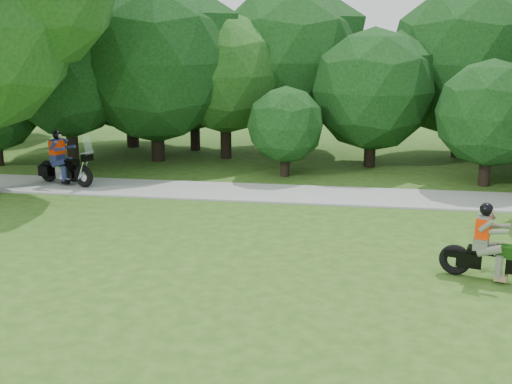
{
  "coord_description": "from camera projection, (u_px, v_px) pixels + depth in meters",
  "views": [
    {
      "loc": [
        0.82,
        -11.08,
        4.96
      ],
      "look_at": [
        -1.33,
        2.84,
        1.38
      ],
      "focal_mm": 45.0,
      "sensor_mm": 36.0,
      "label": 1
    }
  ],
  "objects": [
    {
      "name": "tree_line",
      "position": [
        383.0,
        67.0,
        24.59
      ],
      "size": [
        40.19,
        11.38,
        7.61
      ],
      "color": "black",
      "rests_on": "ground"
    },
    {
      "name": "ground",
      "position": [
        303.0,
        303.0,
        11.95
      ],
      "size": [
        100.0,
        100.0,
        0.0
      ],
      "primitive_type": "plane",
      "color": "#325117",
      "rests_on": "ground"
    },
    {
      "name": "touring_motorcycle",
      "position": [
        62.0,
        165.0,
        20.77
      ],
      "size": [
        2.22,
        1.26,
        1.75
      ],
      "rotation": [
        0.0,
        0.0,
        -0.36
      ],
      "color": "black",
      "rests_on": "walkway"
    },
    {
      "name": "walkway",
      "position": [
        325.0,
        195.0,
        19.61
      ],
      "size": [
        60.0,
        2.2,
        0.06
      ],
      "primitive_type": "cube",
      "color": "gray",
      "rests_on": "ground"
    },
    {
      "name": "chopper_motorcycle",
      "position": [
        491.0,
        252.0,
        12.93
      ],
      "size": [
        2.22,
        1.01,
        1.61
      ],
      "rotation": [
        0.0,
        0.0,
        -0.29
      ],
      "color": "black",
      "rests_on": "ground"
    }
  ]
}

